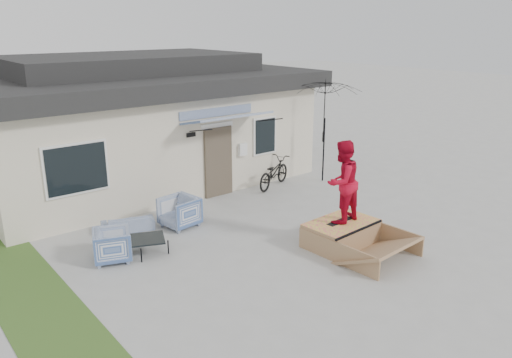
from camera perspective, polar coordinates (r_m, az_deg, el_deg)
ground at (r=11.50m, az=4.52°, el=-8.57°), size 90.00×90.00×0.00m
grass_strip at (r=10.89m, az=-24.43°, el=-11.75°), size 1.40×8.00×0.01m
house at (r=17.31m, az=-13.86°, el=6.60°), size 10.80×8.49×4.10m
loveseat at (r=13.05m, az=-14.36°, el=-4.63°), size 1.35×0.77×0.51m
armchair_left at (r=11.48m, az=-16.00°, el=-7.06°), size 0.96×0.99×0.80m
armchair_right at (r=12.97m, az=-8.71°, el=-3.55°), size 0.90×0.95×0.87m
coffee_table at (r=11.73m, az=-12.18°, el=-7.39°), size 0.98×0.98×0.37m
bicycle at (r=15.89m, az=2.01°, el=1.11°), size 1.92×1.26×1.16m
patio_umbrella at (r=16.40m, az=7.79°, el=5.68°), size 2.79×2.69×2.20m
skate_ramp at (r=12.04m, az=9.66°, el=-6.11°), size 1.77×2.29×0.55m
skateboard at (r=11.95m, az=9.52°, el=-4.71°), size 0.78×0.24×0.05m
skater at (r=11.62m, az=9.76°, el=-0.17°), size 1.01×0.81×1.93m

